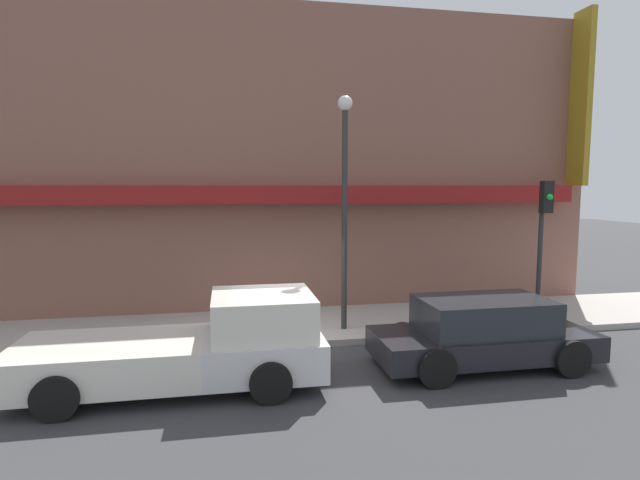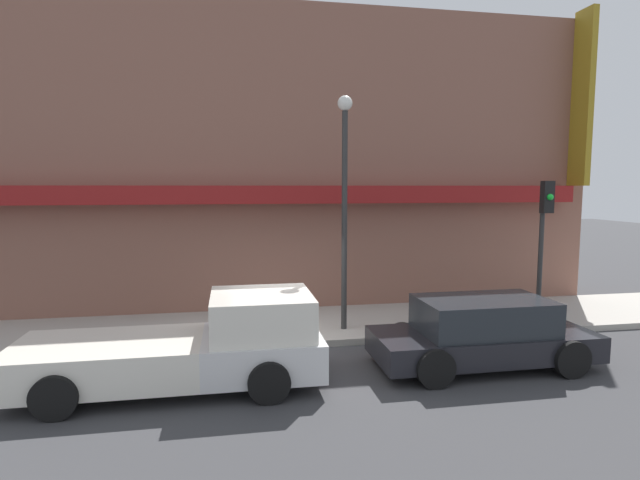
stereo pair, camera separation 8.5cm
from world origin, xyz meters
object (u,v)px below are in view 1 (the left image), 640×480
at_px(parked_car, 483,333).
at_px(traffic_light, 543,227).
at_px(pickup_truck, 195,347).
at_px(street_lamp, 345,186).
at_px(fire_hydrant, 441,316).

height_order(parked_car, traffic_light, traffic_light).
distance_m(pickup_truck, street_lamp, 5.27).
distance_m(pickup_truck, parked_car, 5.77).
height_order(pickup_truck, parked_car, pickup_truck).
xyz_separation_m(pickup_truck, fire_hydrant, (5.83, 2.20, -0.28)).
relative_size(parked_car, fire_hydrant, 7.15).
bearing_deg(street_lamp, pickup_truck, -142.39).
relative_size(parked_car, street_lamp, 0.79).
xyz_separation_m(parked_car, traffic_light, (2.72, 2.09, 1.99)).
xyz_separation_m(pickup_truck, parked_car, (5.77, 0.00, -0.05)).
relative_size(pickup_truck, fire_hydrant, 8.68).
distance_m(fire_hydrant, traffic_light, 3.46).
height_order(parked_car, street_lamp, street_lamp).
bearing_deg(fire_hydrant, parked_car, -91.63).
distance_m(street_lamp, traffic_light, 5.16).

